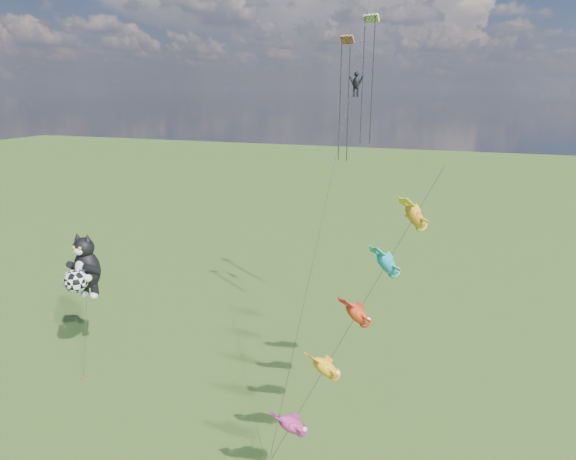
% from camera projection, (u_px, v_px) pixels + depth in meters
% --- Properties ---
extents(ground, '(300.00, 300.00, 0.00)m').
position_uv_depth(ground, '(30.00, 392.00, 32.94)').
color(ground, '#214210').
extents(cat_kite_rig, '(2.51, 4.07, 10.06)m').
position_uv_depth(cat_kite_rig, '(83.00, 269.00, 34.81)').
color(cat_kite_rig, '#4F3F28').
rests_on(cat_kite_rig, ground).
extents(fish_windsock_rig, '(8.13, 13.86, 15.88)m').
position_uv_depth(fish_windsock_rig, '(356.00, 315.00, 24.49)').
color(fish_windsock_rig, '#4F3F28').
rests_on(fish_windsock_rig, ground).
extents(parafoil_rig, '(2.27, 17.52, 26.71)m').
position_uv_depth(parafoil_rig, '(355.00, 84.00, 33.43)').
color(parafoil_rig, '#4F3F28').
rests_on(parafoil_rig, ground).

